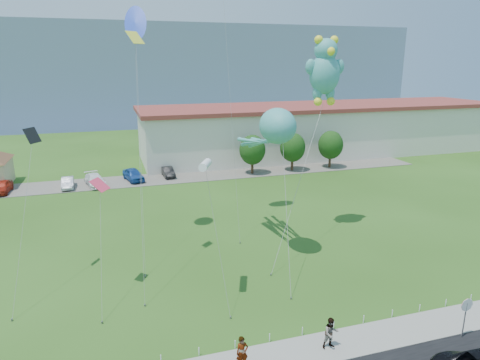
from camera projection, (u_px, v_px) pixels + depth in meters
name	position (u px, v px, depth m)	size (l,w,h in m)	color
ground	(277.00, 325.00, 25.30)	(160.00, 160.00, 0.00)	#294D15
sidewalk	(297.00, 353.00, 22.75)	(80.00, 2.50, 0.10)	gray
parking_strip	(180.00, 177.00, 57.50)	(70.00, 6.00, 0.06)	#59544C
hill_ridge	(133.00, 70.00, 132.41)	(160.00, 50.00, 25.00)	slate
warehouse	(323.00, 129.00, 72.11)	(61.00, 15.00, 8.20)	beige
stop_sign	(466.00, 308.00, 23.64)	(0.80, 0.07, 2.50)	slate
rope_fence	(286.00, 334.00, 24.03)	(26.05, 0.05, 0.50)	white
tree_near	(252.00, 150.00, 58.54)	(3.60, 3.60, 5.47)	#3F2B19
tree_mid	(293.00, 147.00, 60.25)	(3.60, 3.60, 5.47)	#3F2B19
tree_far	(331.00, 145.00, 61.96)	(3.60, 3.60, 5.47)	#3F2B19
pedestrian_left	(242.00, 353.00, 21.43)	(0.63, 0.42, 1.74)	gray
pedestrian_right	(331.00, 333.00, 22.93)	(0.86, 0.67, 1.78)	gray
parked_car_red	(2.00, 187.00, 50.48)	(1.71, 4.25, 1.45)	#B12715
parked_car_silver	(68.00, 183.00, 52.49)	(1.36, 3.91, 1.29)	silver
parked_car_white	(95.00, 180.00, 53.48)	(1.97, 4.84, 1.40)	white
parked_car_blue	(133.00, 175.00, 55.70)	(1.85, 4.60, 1.57)	#1A4592
parked_car_black	(168.00, 172.00, 57.68)	(1.35, 3.87, 1.27)	black
octopus_kite	(272.00, 133.00, 32.77)	(2.77, 12.71, 11.79)	teal
teddy_bear_kite	(325.00, 69.00, 36.01)	(9.23, 8.41, 17.14)	teal
small_kite_blue	(135.00, 29.00, 33.49)	(1.91, 8.52, 18.66)	blue
small_kite_black	(30.00, 154.00, 28.29)	(2.24, 6.39, 10.71)	black
small_kite_white	(205.00, 166.00, 25.92)	(1.03, 4.03, 9.44)	white
small_kite_pink	(100.00, 197.00, 27.34)	(1.29, 4.99, 7.82)	#E73352
small_kite_yellow	(136.00, 73.00, 28.68)	(1.57, 7.09, 17.06)	yellow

